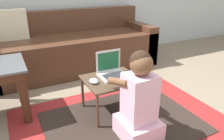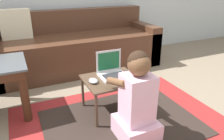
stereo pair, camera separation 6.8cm
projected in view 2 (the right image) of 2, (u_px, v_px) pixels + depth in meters
ground_plane at (122, 115)px, 2.00m from camera, size 16.00×16.00×0.00m
area_rug at (121, 122)px, 1.89m from camera, size 1.78×1.30×0.01m
couch at (76, 48)px, 3.00m from camera, size 2.20×0.80×0.83m
laptop_desk at (111, 83)px, 1.96m from camera, size 0.48×0.41×0.33m
laptop at (112, 72)px, 1.98m from camera, size 0.25×0.21×0.22m
computer_mouse at (93, 81)px, 1.86m from camera, size 0.07×0.10×0.03m
person_seated at (137, 102)px, 1.61m from camera, size 0.29×0.44×0.71m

